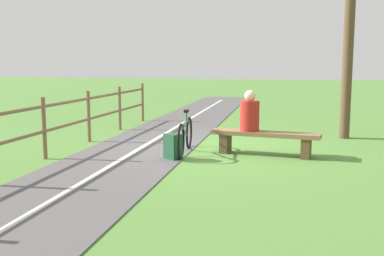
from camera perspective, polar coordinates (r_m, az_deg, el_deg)
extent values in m
plane|color=#548438|center=(9.53, 1.43, -2.45)|extent=(80.00, 80.00, 0.00)
cube|color=#565454|center=(6.26, -16.53, -8.41)|extent=(3.86, 36.06, 0.02)
cube|color=silver|center=(6.26, -16.54, -8.32)|extent=(1.62, 31.97, 0.00)
cube|color=brown|center=(8.79, 9.10, -0.72)|extent=(2.11, 0.63, 0.08)
cube|color=brown|center=(8.71, 14.09, -2.47)|extent=(0.20, 0.37, 0.37)
cube|color=brown|center=(9.02, 4.21, -1.88)|extent=(0.20, 0.37, 0.37)
cylinder|color=#B2231E|center=(8.81, 7.23, 1.50)|extent=(0.41, 0.41, 0.58)
sphere|color=beige|center=(8.78, 7.28, 4.02)|extent=(0.22, 0.22, 0.22)
torus|color=black|center=(8.33, -1.40, -1.69)|extent=(0.12, 0.66, 0.66)
torus|color=black|center=(9.35, -0.38, -0.60)|extent=(0.12, 0.66, 0.66)
cylinder|color=#237038|center=(8.80, -0.86, 0.67)|extent=(0.14, 0.89, 0.04)
cylinder|color=#237038|center=(8.66, -1.01, -0.38)|extent=(0.11, 0.64, 0.31)
cylinder|color=#237038|center=(8.94, -0.71, 1.44)|extent=(0.03, 0.03, 0.20)
cube|color=black|center=(8.93, -0.71, 2.14)|extent=(0.10, 0.21, 0.05)
cube|color=#1E4C2D|center=(8.33, -2.40, -2.35)|extent=(0.37, 0.35, 0.47)
cube|color=#245B37|center=(8.43, -1.73, -2.72)|extent=(0.20, 0.15, 0.21)
cylinder|color=brown|center=(13.89, -6.22, 3.22)|extent=(0.08, 0.08, 1.14)
cylinder|color=brown|center=(12.12, -9.04, 2.45)|extent=(0.08, 0.08, 1.14)
cylinder|color=brown|center=(10.40, -12.81, 1.42)|extent=(0.08, 0.08, 1.14)
cylinder|color=brown|center=(8.74, -18.03, -0.03)|extent=(0.08, 0.08, 1.14)
cylinder|color=brown|center=(9.52, -15.28, 3.14)|extent=(0.36, 9.42, 0.06)
cylinder|color=brown|center=(9.57, -15.18, 0.42)|extent=(0.36, 9.42, 0.06)
cylinder|color=brown|center=(11.17, 18.98, 9.86)|extent=(0.24, 0.24, 4.34)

